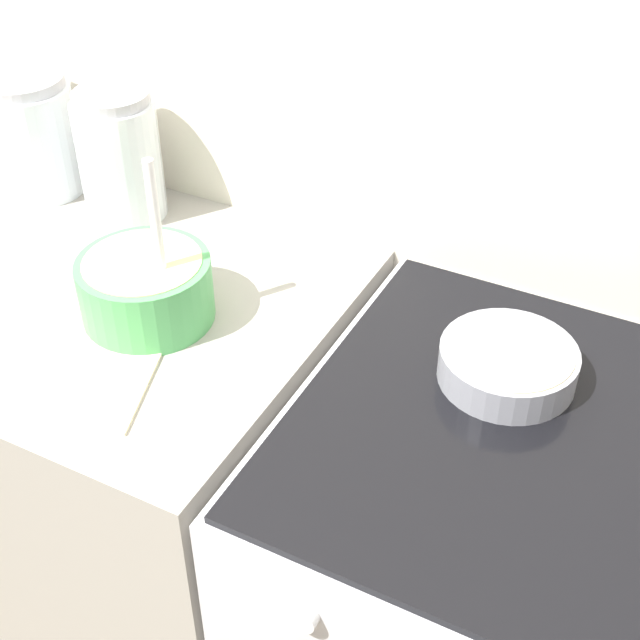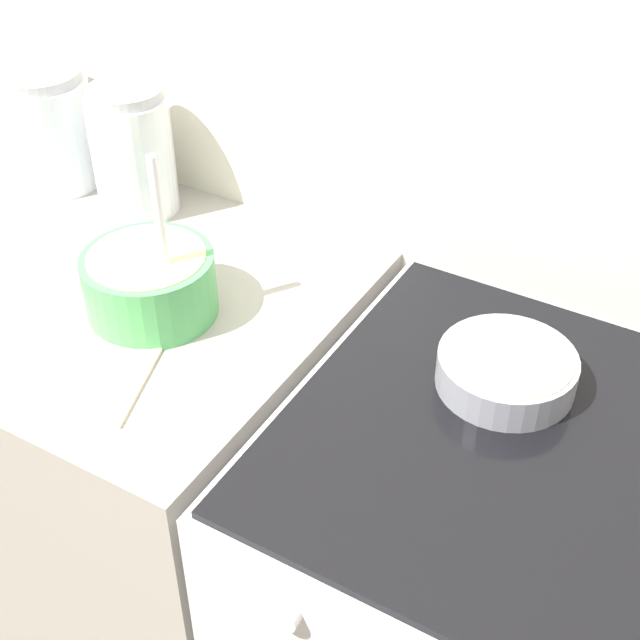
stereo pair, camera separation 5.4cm
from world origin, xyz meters
The scene contains 7 objects.
wall_back centered at (0.00, 0.69, 1.20)m, with size 4.65×0.05×2.40m.
countertop_cabinet centered at (-0.41, 0.33, 0.47)m, with size 0.83×0.67×0.94m.
mixing_bowl centered at (-0.27, 0.32, 1.00)m, with size 0.21×0.21×0.29m.
baking_pan centered at (0.28, 0.43, 0.97)m, with size 0.20×0.20×0.05m.
storage_jar_left centered at (-0.71, 0.56, 1.03)m, with size 0.18×0.18×0.23m.
storage_jar_middle centered at (-0.50, 0.56, 1.04)m, with size 0.15×0.15×0.24m.
recipe_page centered at (-0.28, 0.18, 0.94)m, with size 0.28×0.34×0.01m.
Camera 2 is at (0.53, -0.53, 1.80)m, focal length 50.00 mm.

